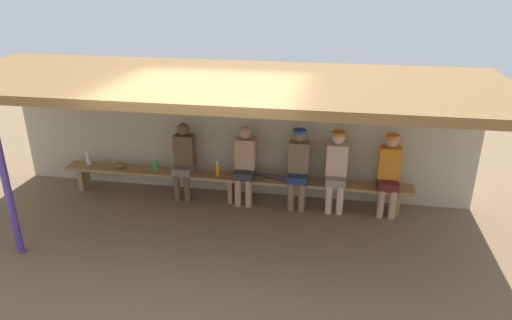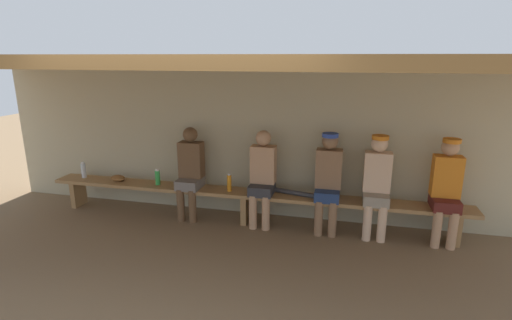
# 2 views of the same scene
# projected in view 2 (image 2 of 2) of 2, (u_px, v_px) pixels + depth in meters

# --- Properties ---
(ground_plane) EXTENTS (24.00, 24.00, 0.00)m
(ground_plane) POSITION_uv_depth(u_px,v_px,m) (208.00, 280.00, 4.12)
(ground_plane) COLOR brown
(back_wall) EXTENTS (8.00, 0.20, 2.20)m
(back_wall) POSITION_uv_depth(u_px,v_px,m) (253.00, 141.00, 5.72)
(back_wall) COLOR #B7AD8C
(back_wall) RESTS_ON ground
(dugout_roof) EXTENTS (8.00, 2.80, 0.12)m
(dugout_roof) POSITION_uv_depth(u_px,v_px,m) (224.00, 60.00, 4.20)
(dugout_roof) COLOR brown
(dugout_roof) RESTS_ON back_wall
(bench) EXTENTS (6.00, 0.36, 0.46)m
(bench) POSITION_uv_depth(u_px,v_px,m) (246.00, 196.00, 5.48)
(bench) COLOR #9E7547
(bench) RESTS_ON ground
(player_in_white) EXTENTS (0.34, 0.42, 1.34)m
(player_in_white) POSITION_uv_depth(u_px,v_px,m) (190.00, 169.00, 5.58)
(player_in_white) COLOR slate
(player_in_white) RESTS_ON ground
(player_rightmost) EXTENTS (0.34, 0.42, 1.34)m
(player_rightmost) POSITION_uv_depth(u_px,v_px,m) (446.00, 186.00, 4.80)
(player_rightmost) COLOR #591E19
(player_rightmost) RESTS_ON ground
(player_leftmost) EXTENTS (0.34, 0.42, 1.34)m
(player_leftmost) POSITION_uv_depth(u_px,v_px,m) (262.00, 174.00, 5.34)
(player_leftmost) COLOR #333338
(player_leftmost) RESTS_ON ground
(player_shirtless_tan) EXTENTS (0.34, 0.42, 1.34)m
(player_shirtless_tan) POSITION_uv_depth(u_px,v_px,m) (377.00, 181.00, 4.99)
(player_shirtless_tan) COLOR gray
(player_shirtless_tan) RESTS_ON ground
(player_in_red) EXTENTS (0.34, 0.42, 1.34)m
(player_in_red) POSITION_uv_depth(u_px,v_px,m) (328.00, 178.00, 5.13)
(player_in_red) COLOR navy
(player_in_red) RESTS_ON ground
(water_bottle_clear) EXTENTS (0.07, 0.07, 0.25)m
(water_bottle_clear) POSITION_uv_depth(u_px,v_px,m) (84.00, 170.00, 6.07)
(water_bottle_clear) COLOR silver
(water_bottle_clear) RESTS_ON bench
(water_bottle_orange) EXTENTS (0.07, 0.07, 0.24)m
(water_bottle_orange) POSITION_uv_depth(u_px,v_px,m) (158.00, 177.00, 5.73)
(water_bottle_orange) COLOR green
(water_bottle_orange) RESTS_ON bench
(water_bottle_green) EXTENTS (0.06, 0.06, 0.26)m
(water_bottle_green) POSITION_uv_depth(u_px,v_px,m) (229.00, 183.00, 5.45)
(water_bottle_green) COLOR orange
(water_bottle_green) RESTS_ON bench
(baseball_glove_dark_brown) EXTENTS (0.27, 0.22, 0.09)m
(baseball_glove_dark_brown) POSITION_uv_depth(u_px,v_px,m) (118.00, 178.00, 5.92)
(baseball_glove_dark_brown) COLOR brown
(baseball_glove_dark_brown) RESTS_ON bench
(baseball_bat) EXTENTS (0.89, 0.28, 0.07)m
(baseball_bat) POSITION_uv_depth(u_px,v_px,m) (301.00, 194.00, 5.28)
(baseball_bat) COLOR #333338
(baseball_bat) RESTS_ON bench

